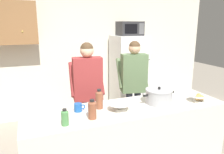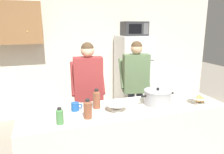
{
  "view_description": "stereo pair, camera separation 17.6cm",
  "coord_description": "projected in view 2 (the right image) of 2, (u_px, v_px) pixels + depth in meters",
  "views": [
    {
      "loc": [
        -1.09,
        -2.2,
        1.89
      ],
      "look_at": [
        0.0,
        0.55,
        1.17
      ],
      "focal_mm": 34.78,
      "sensor_mm": 36.0,
      "label": 1
    },
    {
      "loc": [
        -0.93,
        -2.26,
        1.89
      ],
      "look_at": [
        0.0,
        0.55,
        1.17
      ],
      "focal_mm": 34.78,
      "sensor_mm": 36.0,
      "label": 2
    }
  ],
  "objects": [
    {
      "name": "microwave",
      "position": [
        134.0,
        29.0,
        4.34
      ],
      "size": [
        0.48,
        0.37,
        0.28
      ],
      "color": "#2D2D30",
      "rests_on": "refrigerator"
    },
    {
      "name": "bottle_near_edge",
      "position": [
        88.0,
        109.0,
        2.28
      ],
      "size": [
        0.09,
        0.09,
        0.21
      ],
      "color": "brown",
      "rests_on": "kitchen_island"
    },
    {
      "name": "empty_bowl",
      "position": [
        117.0,
        107.0,
        2.5
      ],
      "size": [
        0.26,
        0.26,
        0.08
      ],
      "color": "white",
      "rests_on": "kitchen_island"
    },
    {
      "name": "person_by_sink",
      "position": [
        136.0,
        79.0,
        3.56
      ],
      "size": [
        0.55,
        0.48,
        1.64
      ],
      "color": "#33384C",
      "rests_on": "ground"
    },
    {
      "name": "back_wall_unit",
      "position": [
        74.0,
        48.0,
        4.49
      ],
      "size": [
        6.0,
        0.48,
        2.6
      ],
      "color": "silver",
      "rests_on": "ground"
    },
    {
      "name": "bread_bowl",
      "position": [
        199.0,
        100.0,
        2.72
      ],
      "size": [
        0.23,
        0.23,
        0.1
      ],
      "color": "white",
      "rests_on": "kitchen_island"
    },
    {
      "name": "person_near_pot",
      "position": [
        88.0,
        84.0,
        3.19
      ],
      "size": [
        0.54,
        0.46,
        1.65
      ],
      "color": "#33384C",
      "rests_on": "ground"
    },
    {
      "name": "cooking_pot",
      "position": [
        157.0,
        97.0,
        2.69
      ],
      "size": [
        0.45,
        0.34,
        0.22
      ],
      "color": "#ADAFB5",
      "rests_on": "kitchen_island"
    },
    {
      "name": "refrigerator",
      "position": [
        133.0,
        76.0,
        4.6
      ],
      "size": [
        0.64,
        0.68,
        1.66
      ],
      "color": "white",
      "rests_on": "ground"
    },
    {
      "name": "bottle_mid_counter",
      "position": [
        97.0,
        99.0,
        2.56
      ],
      "size": [
        0.09,
        0.09,
        0.24
      ],
      "color": "brown",
      "rests_on": "kitchen_island"
    },
    {
      "name": "bottle_far_corner",
      "position": [
        60.0,
        116.0,
        2.16
      ],
      "size": [
        0.07,
        0.07,
        0.17
      ],
      "color": "#4C8C4C",
      "rests_on": "kitchen_island"
    },
    {
      "name": "kitchen_island",
      "position": [
        126.0,
        142.0,
        2.71
      ],
      "size": [
        2.46,
        0.68,
        0.92
      ],
      "primitive_type": "cube",
      "color": "silver",
      "rests_on": "ground"
    },
    {
      "name": "coffee_mug",
      "position": [
        75.0,
        107.0,
        2.5
      ],
      "size": [
        0.13,
        0.09,
        0.1
      ],
      "color": "#1E59B2",
      "rests_on": "kitchen_island"
    }
  ]
}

